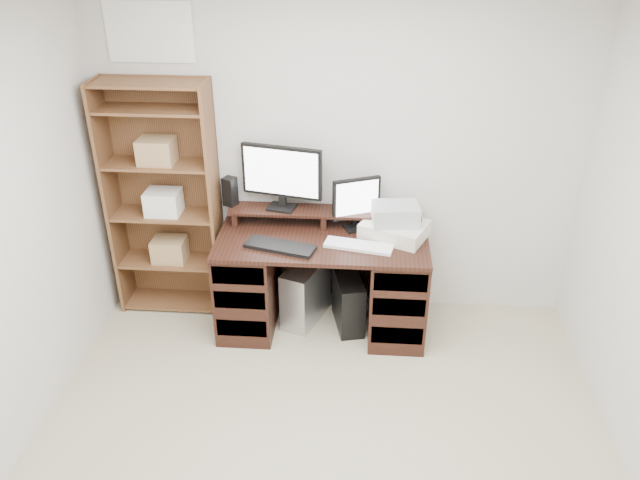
# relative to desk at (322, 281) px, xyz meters

# --- Properties ---
(room) EXTENTS (3.54, 4.04, 2.54)m
(room) POSITION_rel_desk_xyz_m (0.08, -1.64, 0.86)
(room) COLOR tan
(room) RESTS_ON ground
(desk) EXTENTS (1.50, 0.70, 0.75)m
(desk) POSITION_rel_desk_xyz_m (0.00, 0.00, 0.00)
(desk) COLOR black
(desk) RESTS_ON ground
(riser_shelf) EXTENTS (1.40, 0.22, 0.12)m
(riser_shelf) POSITION_rel_desk_xyz_m (0.00, 0.21, 0.45)
(riser_shelf) COLOR black
(riser_shelf) RESTS_ON desk
(monitor_wide) EXTENTS (0.59, 0.20, 0.47)m
(monitor_wide) POSITION_rel_desk_xyz_m (-0.31, 0.23, 0.74)
(monitor_wide) COLOR black
(monitor_wide) RESTS_ON riser_shelf
(monitor_small) EXTENTS (0.34, 0.19, 0.39)m
(monitor_small) POSITION_rel_desk_xyz_m (0.23, 0.18, 0.57)
(monitor_small) COLOR black
(monitor_small) RESTS_ON desk
(speaker) EXTENTS (0.11, 0.11, 0.22)m
(speaker) POSITION_rel_desk_xyz_m (-0.70, 0.25, 0.59)
(speaker) COLOR black
(speaker) RESTS_ON riser_shelf
(keyboard_black) EXTENTS (0.51, 0.29, 0.03)m
(keyboard_black) POSITION_rel_desk_xyz_m (-0.28, -0.17, 0.37)
(keyboard_black) COLOR black
(keyboard_black) RESTS_ON desk
(keyboard_white) EXTENTS (0.49, 0.23, 0.02)m
(keyboard_white) POSITION_rel_desk_xyz_m (0.26, -0.11, 0.37)
(keyboard_white) COLOR white
(keyboard_white) RESTS_ON desk
(mouse) EXTENTS (0.10, 0.07, 0.04)m
(mouse) POSITION_rel_desk_xyz_m (0.58, -0.10, 0.38)
(mouse) COLOR white
(mouse) RESTS_ON desk
(printer) EXTENTS (0.53, 0.48, 0.11)m
(printer) POSITION_rel_desk_xyz_m (0.51, 0.07, 0.42)
(printer) COLOR beige
(printer) RESTS_ON desk
(basket) EXTENTS (0.34, 0.26, 0.14)m
(basket) POSITION_rel_desk_xyz_m (0.51, 0.07, 0.54)
(basket) COLOR #A3A8AE
(basket) RESTS_ON printer
(tower_silver) EXTENTS (0.36, 0.51, 0.47)m
(tower_silver) POSITION_rel_desk_xyz_m (-0.13, 0.08, -0.15)
(tower_silver) COLOR #AFB1B6
(tower_silver) RESTS_ON ground
(tower_black) EXTENTS (0.27, 0.44, 0.42)m
(tower_black) POSITION_rel_desk_xyz_m (0.20, 0.02, -0.18)
(tower_black) COLOR black
(tower_black) RESTS_ON ground
(bookshelf) EXTENTS (0.80, 0.30, 1.80)m
(bookshelf) POSITION_rel_desk_xyz_m (-1.19, 0.21, 0.53)
(bookshelf) COLOR brown
(bookshelf) RESTS_ON ground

